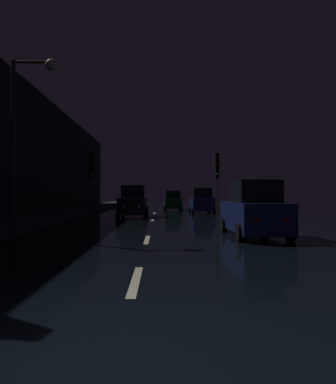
% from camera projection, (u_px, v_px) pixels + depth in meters
% --- Properties ---
extents(ground, '(26.54, 84.00, 0.02)m').
position_uv_depth(ground, '(154.00, 214.00, 27.65)').
color(ground, black).
extents(sidewalk_left, '(4.40, 84.00, 0.15)m').
position_uv_depth(sidewalk_left, '(67.00, 213.00, 27.48)').
color(sidewalk_left, '#28282B').
rests_on(sidewalk_left, ground).
extents(building_facade_left, '(0.80, 63.00, 9.92)m').
position_uv_depth(building_facade_left, '(17.00, 147.00, 23.95)').
color(building_facade_left, black).
rests_on(building_facade_left, ground).
extents(lane_centerline, '(0.16, 24.30, 0.01)m').
position_uv_depth(lane_centerline, '(151.00, 226.00, 16.75)').
color(lane_centerline, beige).
rests_on(lane_centerline, ground).
extents(traffic_light_far_left, '(0.32, 0.47, 4.71)m').
position_uv_depth(traffic_light_far_left, '(91.00, 170.00, 25.73)').
color(traffic_light_far_left, '#38383A').
rests_on(traffic_light_far_left, ground).
extents(traffic_light_far_right, '(0.33, 0.47, 4.70)m').
position_uv_depth(traffic_light_far_right, '(217.00, 170.00, 25.59)').
color(traffic_light_far_right, '#38383A').
rests_on(traffic_light_far_right, ground).
extents(streetlamp_overhead, '(1.70, 0.44, 6.59)m').
position_uv_depth(streetlamp_overhead, '(26.00, 117.00, 12.50)').
color(streetlamp_overhead, '#2D2D30').
rests_on(streetlamp_overhead, ground).
extents(car_approaching_headlights, '(2.01, 4.36, 2.20)m').
position_uv_depth(car_approaching_headlights, '(133.00, 202.00, 23.81)').
color(car_approaching_headlights, black).
rests_on(car_approaching_headlights, ground).
extents(car_parked_right_near, '(1.91, 4.14, 2.08)m').
position_uv_depth(car_parked_right_near, '(254.00, 211.00, 12.69)').
color(car_parked_right_near, '#141E51').
rests_on(car_parked_right_near, ground).
extents(car_parked_right_far, '(1.94, 4.19, 2.11)m').
position_uv_depth(car_parked_right_far, '(201.00, 202.00, 28.68)').
color(car_parked_right_far, '#141E51').
rests_on(car_parked_right_far, ground).
extents(car_distant_taillights, '(1.79, 3.87, 1.95)m').
position_uv_depth(car_distant_taillights, '(173.00, 201.00, 33.58)').
color(car_distant_taillights, '#0F3819').
rests_on(car_distant_taillights, ground).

